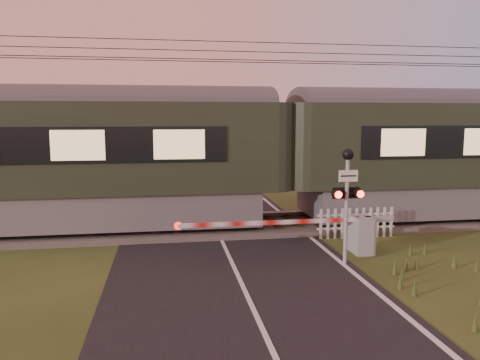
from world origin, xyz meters
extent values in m
plane|color=#2C3915|center=(0.00, 0.00, 0.00)|extent=(160.00, 160.00, 0.00)
cube|color=black|center=(0.00, 0.00, 0.01)|extent=(6.00, 140.00, 0.02)
cube|color=#47423D|center=(0.00, 6.50, 0.06)|extent=(140.00, 3.40, 0.24)
cube|color=slate|center=(0.00, 5.78, 0.26)|extent=(140.00, 0.08, 0.14)
cube|color=slate|center=(0.00, 7.22, 0.26)|extent=(140.00, 0.08, 0.14)
cube|color=#2D2116|center=(0.00, 6.50, 0.19)|extent=(0.24, 2.20, 0.06)
cylinder|color=black|center=(0.00, 6.20, 5.50)|extent=(120.00, 0.02, 0.02)
cylinder|color=black|center=(0.00, 6.80, 5.50)|extent=(120.00, 0.02, 0.02)
cylinder|color=black|center=(0.00, 6.50, 6.10)|extent=(120.00, 0.02, 0.02)
cylinder|color=black|center=(0.00, 6.50, 5.80)|extent=(120.00, 0.02, 0.02)
cube|color=gray|center=(3.65, 3.05, 0.50)|extent=(0.50, 0.78, 1.01)
cylinder|color=gray|center=(3.51, 3.05, 0.50)|extent=(0.11, 0.11, 1.01)
cube|color=gray|center=(4.15, 3.05, 0.93)|extent=(0.82, 0.15, 0.15)
cube|color=red|center=(1.09, 3.05, 0.93)|extent=(4.85, 0.10, 0.10)
cylinder|color=red|center=(-1.34, 3.05, 0.93)|extent=(0.20, 0.04, 0.20)
cylinder|color=gray|center=(2.82, 2.15, 1.33)|extent=(0.10, 0.10, 2.66)
cube|color=white|center=(2.82, 2.09, 2.26)|extent=(0.49, 0.03, 0.28)
sphere|color=black|center=(2.82, 2.15, 2.79)|extent=(0.28, 0.28, 0.28)
cube|color=black|center=(2.82, 2.15, 1.82)|extent=(0.67, 0.05, 0.05)
cylinder|color=#FF140C|center=(2.54, 1.97, 1.82)|extent=(0.18, 0.02, 0.18)
cylinder|color=#FF140C|center=(3.11, 1.97, 1.82)|extent=(0.18, 0.02, 0.18)
cube|color=black|center=(2.82, 2.20, 1.82)|extent=(0.71, 0.02, 0.28)
cube|color=silver|center=(4.16, 4.63, 0.31)|extent=(2.52, 0.04, 0.06)
cube|color=silver|center=(4.16, 4.63, 0.73)|extent=(2.52, 0.04, 0.06)
camera|label=1|loc=(-1.60, -8.76, 3.69)|focal=35.00mm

